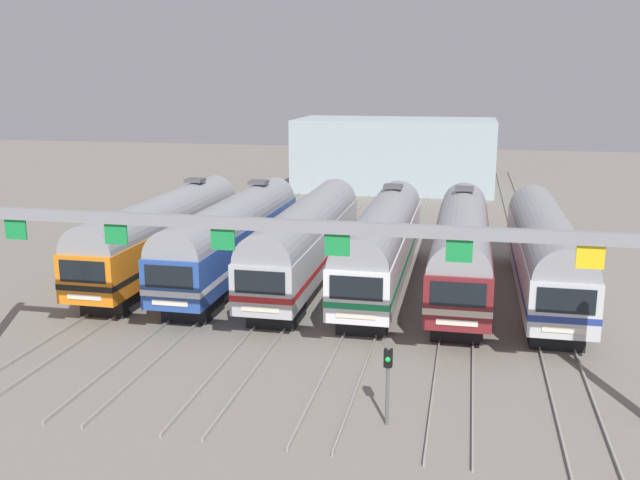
# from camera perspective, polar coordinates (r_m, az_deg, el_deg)

# --- Properties ---
(ground_plane) EXTENTS (160.00, 160.00, 0.00)m
(ground_plane) POSITION_cam_1_polar(r_m,az_deg,el_deg) (39.63, 1.90, -3.74)
(ground_plane) COLOR gray
(track_bed) EXTENTS (22.66, 70.00, 0.15)m
(track_bed) POSITION_cam_1_polar(r_m,az_deg,el_deg) (55.94, 4.93, 1.25)
(track_bed) COLOR gray
(track_bed) RESTS_ON ground
(commuter_train_orange) EXTENTS (2.88, 18.06, 5.05)m
(commuter_train_orange) POSITION_cam_1_polar(r_m,az_deg,el_deg) (42.03, -12.42, 0.71)
(commuter_train_orange) COLOR orange
(commuter_train_orange) RESTS_ON ground
(commuter_train_blue) EXTENTS (2.88, 18.06, 5.05)m
(commuter_train_blue) POSITION_cam_1_polar(r_m,az_deg,el_deg) (40.49, -6.95, 0.46)
(commuter_train_blue) COLOR #284C9E
(commuter_train_blue) RESTS_ON ground
(commuter_train_stainless) EXTENTS (2.88, 18.06, 4.77)m
(commuter_train_stainless) POSITION_cam_1_polar(r_m,az_deg,el_deg) (39.35, -1.11, 0.19)
(commuter_train_stainless) COLOR #B2B5BA
(commuter_train_stainless) RESTS_ON ground
(commuter_train_white) EXTENTS (2.88, 18.06, 5.05)m
(commuter_train_white) POSITION_cam_1_polar(r_m,az_deg,el_deg) (38.64, 5.02, -0.10)
(commuter_train_white) COLOR white
(commuter_train_white) RESTS_ON ground
(commuter_train_maroon) EXTENTS (2.88, 18.06, 5.05)m
(commuter_train_maroon) POSITION_cam_1_polar(r_m,az_deg,el_deg) (38.39, 11.30, -0.39)
(commuter_train_maroon) COLOR maroon
(commuter_train_maroon) RESTS_ON ground
(commuter_train_silver) EXTENTS (2.88, 18.06, 4.77)m
(commuter_train_silver) POSITION_cam_1_polar(r_m,az_deg,el_deg) (38.60, 17.58, -0.68)
(commuter_train_silver) COLOR silver
(commuter_train_silver) RESTS_ON ground
(catenary_gantry) EXTENTS (26.39, 0.44, 6.97)m
(catenary_gantry) POSITION_cam_1_polar(r_m,az_deg,el_deg) (25.49, -3.31, -0.74)
(catenary_gantry) COLOR gray
(catenary_gantry) RESTS_ON ground
(yard_signal_mast) EXTENTS (0.28, 0.35, 2.74)m
(yard_signal_mast) POSITION_cam_1_polar(r_m,az_deg,el_deg) (23.88, 5.47, -10.47)
(yard_signal_mast) COLOR #59595E
(yard_signal_mast) RESTS_ON ground
(maintenance_building) EXTENTS (19.98, 10.00, 7.22)m
(maintenance_building) POSITION_cam_1_polar(r_m,az_deg,el_deg) (73.80, 6.04, 6.85)
(maintenance_building) COLOR #9EB2B7
(maintenance_building) RESTS_ON ground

